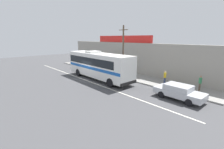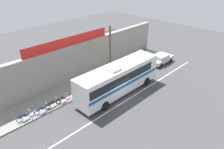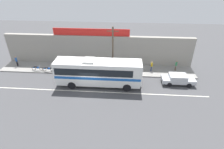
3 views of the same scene
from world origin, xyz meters
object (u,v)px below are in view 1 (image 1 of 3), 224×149
at_px(intercity_bus, 98,64).
at_px(motorcycle_green, 92,67).
at_px(parked_car, 179,92).
at_px(pedestrian_far_right, 200,82).
at_px(utility_pole, 123,51).
at_px(motorcycle_purple, 89,66).
at_px(motorcycle_blue, 85,65).
at_px(pedestrian_by_curb, 165,76).
at_px(motorcycle_orange, 81,64).
at_px(pedestrian_near_shop, 76,58).

height_order(intercity_bus, motorcycle_green, intercity_bus).
relative_size(parked_car, pedestrian_far_right, 2.73).
bearing_deg(intercity_bus, utility_pole, 59.62).
relative_size(motorcycle_purple, motorcycle_green, 1.07).
bearing_deg(motorcycle_blue, motorcycle_green, 0.66).
bearing_deg(utility_pole, motorcycle_green, -179.38).
bearing_deg(motorcycle_green, motorcycle_blue, -179.34).
bearing_deg(pedestrian_by_curb, motorcycle_green, -174.37).
relative_size(intercity_bus, motorcycle_purple, 5.75).
relative_size(motorcycle_purple, motorcycle_orange, 1.06).
xyz_separation_m(intercity_bus, motorcycle_green, (-5.61, 2.96, -1.50)).
bearing_deg(motorcycle_purple, motorcycle_orange, 179.32).
xyz_separation_m(utility_pole, motorcycle_orange, (-11.68, 0.05, -3.24)).
height_order(intercity_bus, motorcycle_orange, intercity_bus).
bearing_deg(parked_car, motorcycle_orange, 174.61).
height_order(parked_car, utility_pole, utility_pole).
bearing_deg(motorcycle_blue, motorcycle_orange, 174.85).
bearing_deg(motorcycle_purple, motorcycle_blue, -174.25).
height_order(motorcycle_blue, motorcycle_purple, same).
distance_m(intercity_bus, utility_pole, 3.92).
height_order(intercity_bus, parked_car, intercity_bus).
bearing_deg(motorcycle_purple, pedestrian_by_curb, 4.76).
distance_m(parked_car, motorcycle_green, 16.59).
xyz_separation_m(parked_car, motorcycle_orange, (-20.78, 1.96, -0.17)).
bearing_deg(motorcycle_blue, parked_car, -5.41).
relative_size(utility_pole, pedestrian_by_curb, 4.45).
height_order(utility_pole, motorcycle_orange, utility_pole).
bearing_deg(pedestrian_far_right, utility_pole, -169.95).
bearing_deg(utility_pole, motorcycle_orange, 179.76).
height_order(pedestrian_near_shop, pedestrian_far_right, pedestrian_near_shop).
bearing_deg(motorcycle_orange, pedestrian_by_curb, 3.84).
relative_size(motorcycle_green, pedestrian_far_right, 1.13).
bearing_deg(motorcycle_green, motorcycle_orange, 178.27).
height_order(intercity_bus, pedestrian_near_shop, intercity_bus).
xyz_separation_m(motorcycle_purple, pedestrian_far_right, (18.30, 1.69, 0.51)).
distance_m(motorcycle_green, pedestrian_near_shop, 8.28).
bearing_deg(pedestrian_far_right, motorcycle_blue, -174.69).
distance_m(motorcycle_purple, motorcycle_green, 1.30).
relative_size(motorcycle_blue, motorcycle_green, 1.03).
bearing_deg(utility_pole, pedestrian_far_right, 10.05).
bearing_deg(intercity_bus, motorcycle_purple, 156.19).
height_order(parked_car, motorcycle_purple, parked_car).
height_order(intercity_bus, motorcycle_blue, intercity_bus).
bearing_deg(motorcycle_blue, motorcycle_purple, 5.75).
bearing_deg(utility_pole, parked_car, -11.86).
relative_size(motorcycle_purple, pedestrian_near_shop, 1.15).
bearing_deg(intercity_bus, parked_car, 5.91).
height_order(motorcycle_blue, motorcycle_orange, same).
height_order(intercity_bus, pedestrian_by_curb, intercity_bus).
xyz_separation_m(pedestrian_near_shop, pedestrian_by_curb, (21.39, -0.04, -0.08)).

